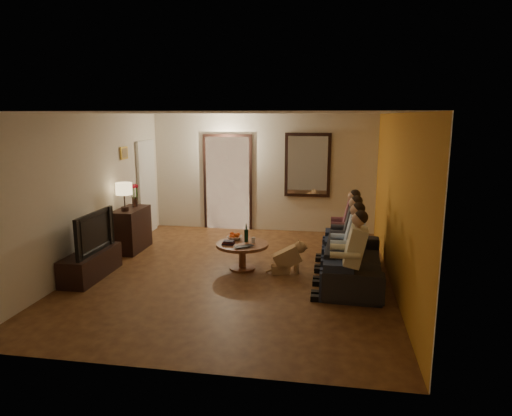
% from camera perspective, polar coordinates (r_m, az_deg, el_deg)
% --- Properties ---
extents(floor, '(5.00, 6.00, 0.01)m').
position_cam_1_polar(floor, '(7.64, -2.62, -8.11)').
color(floor, '#452212').
rests_on(floor, ground).
extents(ceiling, '(5.00, 6.00, 0.01)m').
position_cam_1_polar(ceiling, '(7.20, -2.81, 11.78)').
color(ceiling, white).
rests_on(ceiling, back_wall).
extents(back_wall, '(5.00, 0.02, 2.60)m').
position_cam_1_polar(back_wall, '(10.23, 0.84, 4.39)').
color(back_wall, beige).
rests_on(back_wall, floor).
extents(front_wall, '(5.00, 0.02, 2.60)m').
position_cam_1_polar(front_wall, '(4.50, -10.81, -4.98)').
color(front_wall, beige).
rests_on(front_wall, floor).
extents(left_wall, '(0.02, 6.00, 2.60)m').
position_cam_1_polar(left_wall, '(8.21, -20.04, 1.94)').
color(left_wall, beige).
rests_on(left_wall, floor).
extents(right_wall, '(0.02, 6.00, 2.60)m').
position_cam_1_polar(right_wall, '(7.22, 17.09, 0.91)').
color(right_wall, beige).
rests_on(right_wall, floor).
extents(orange_accent, '(0.01, 6.00, 2.60)m').
position_cam_1_polar(orange_accent, '(7.21, 17.01, 0.91)').
color(orange_accent, orange).
rests_on(orange_accent, right_wall).
extents(kitchen_doorway, '(1.00, 0.06, 2.10)m').
position_cam_1_polar(kitchen_doorway, '(10.40, -3.55, 3.09)').
color(kitchen_doorway, '#FFE0A5').
rests_on(kitchen_doorway, floor).
extents(door_trim, '(1.12, 0.04, 2.22)m').
position_cam_1_polar(door_trim, '(10.39, -3.56, 3.08)').
color(door_trim, black).
rests_on(door_trim, floor).
extents(fridge_glimpse, '(0.45, 0.03, 1.70)m').
position_cam_1_polar(fridge_glimpse, '(10.37, -2.19, 2.24)').
color(fridge_glimpse, silver).
rests_on(fridge_glimpse, floor).
extents(mirror_frame, '(1.00, 0.05, 1.40)m').
position_cam_1_polar(mirror_frame, '(10.07, 6.47, 5.35)').
color(mirror_frame, black).
rests_on(mirror_frame, back_wall).
extents(mirror_glass, '(0.86, 0.02, 1.26)m').
position_cam_1_polar(mirror_glass, '(10.04, 6.46, 5.33)').
color(mirror_glass, white).
rests_on(mirror_glass, back_wall).
extents(white_door, '(0.06, 0.85, 2.04)m').
position_cam_1_polar(white_door, '(10.27, -13.48, 2.52)').
color(white_door, white).
rests_on(white_door, floor).
extents(framed_art, '(0.03, 0.28, 0.24)m').
position_cam_1_polar(framed_art, '(9.27, -16.18, 6.63)').
color(framed_art, '#B28C33').
rests_on(framed_art, left_wall).
extents(art_canvas, '(0.01, 0.22, 0.18)m').
position_cam_1_polar(art_canvas, '(9.27, -16.10, 6.63)').
color(art_canvas, brown).
rests_on(art_canvas, left_wall).
extents(dresser, '(0.45, 0.92, 0.82)m').
position_cam_1_polar(dresser, '(9.11, -15.31, -2.60)').
color(dresser, black).
rests_on(dresser, floor).
extents(table_lamp, '(0.30, 0.30, 0.54)m').
position_cam_1_polar(table_lamp, '(8.78, -16.14, 1.36)').
color(table_lamp, beige).
rests_on(table_lamp, dresser).
extents(flower_vase, '(0.14, 0.14, 0.44)m').
position_cam_1_polar(flower_vase, '(9.18, -14.95, 1.54)').
color(flower_vase, red).
rests_on(flower_vase, dresser).
extents(tv_stand, '(0.45, 1.27, 0.42)m').
position_cam_1_polar(tv_stand, '(7.85, -19.93, -6.64)').
color(tv_stand, black).
rests_on(tv_stand, floor).
extents(tv, '(1.13, 0.15, 0.65)m').
position_cam_1_polar(tv, '(7.71, -20.20, -2.84)').
color(tv, black).
rests_on(tv, tv_stand).
extents(sofa, '(2.23, 0.97, 0.64)m').
position_cam_1_polar(sofa, '(7.43, 12.14, -6.34)').
color(sofa, black).
rests_on(sofa, floor).
extents(person_a, '(0.60, 0.40, 1.20)m').
position_cam_1_polar(person_a, '(6.48, 11.70, -6.37)').
color(person_a, tan).
rests_on(person_a, sofa).
extents(person_b, '(0.60, 0.40, 1.20)m').
position_cam_1_polar(person_b, '(7.06, 11.53, -4.89)').
color(person_b, tan).
rests_on(person_b, sofa).
extents(person_c, '(0.60, 0.40, 1.20)m').
position_cam_1_polar(person_c, '(7.63, 11.39, -3.64)').
color(person_c, tan).
rests_on(person_c, sofa).
extents(person_d, '(0.60, 0.40, 1.20)m').
position_cam_1_polar(person_d, '(8.21, 11.26, -2.56)').
color(person_d, tan).
rests_on(person_d, sofa).
extents(dog, '(0.60, 0.38, 0.56)m').
position_cam_1_polar(dog, '(7.57, 3.88, -6.09)').
color(dog, '#B17552').
rests_on(dog, floor).
extents(coffee_table, '(1.06, 1.06, 0.45)m').
position_cam_1_polar(coffee_table, '(7.77, -1.72, -6.03)').
color(coffee_table, brown).
rests_on(coffee_table, floor).
extents(bowl, '(0.26, 0.26, 0.06)m').
position_cam_1_polar(bowl, '(7.93, -2.70, -3.72)').
color(bowl, white).
rests_on(bowl, coffee_table).
extents(oranges, '(0.20, 0.20, 0.08)m').
position_cam_1_polar(oranges, '(7.92, -2.70, -3.25)').
color(oranges, '#F85414').
rests_on(oranges, bowl).
extents(wine_bottle, '(0.07, 0.07, 0.31)m').
position_cam_1_polar(wine_bottle, '(7.75, -1.22, -3.15)').
color(wine_bottle, black).
rests_on(wine_bottle, coffee_table).
extents(wine_glass, '(0.06, 0.06, 0.10)m').
position_cam_1_polar(wine_glass, '(7.70, -0.34, -4.04)').
color(wine_glass, silver).
rests_on(wine_glass, coffee_table).
extents(book_stack, '(0.20, 0.15, 0.07)m').
position_cam_1_polar(book_stack, '(7.64, -3.50, -4.30)').
color(book_stack, black).
rests_on(book_stack, coffee_table).
extents(laptop, '(0.39, 0.37, 0.03)m').
position_cam_1_polar(laptop, '(7.41, -1.39, -4.96)').
color(laptop, black).
rests_on(laptop, coffee_table).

